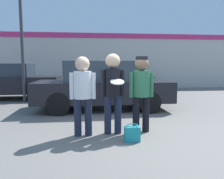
# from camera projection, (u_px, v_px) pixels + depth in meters

# --- Properties ---
(ground_plane) EXTENTS (56.00, 56.00, 0.00)m
(ground_plane) POSITION_uv_depth(u_px,v_px,m) (124.00, 133.00, 4.75)
(ground_plane) COLOR #66635E
(storefront_building) EXTENTS (24.00, 0.22, 3.39)m
(storefront_building) POSITION_uv_depth(u_px,v_px,m) (100.00, 61.00, 13.44)
(storefront_building) COLOR beige
(storefront_building) RESTS_ON ground
(person_left) EXTENTS (0.53, 0.36, 1.65)m
(person_left) POSITION_uv_depth(u_px,v_px,m) (83.00, 89.00, 4.48)
(person_left) COLOR #1E2338
(person_left) RESTS_ON ground
(person_middle_with_frisbee) EXTENTS (0.49, 0.54, 1.71)m
(person_middle_with_frisbee) POSITION_uv_depth(u_px,v_px,m) (113.00, 87.00, 4.60)
(person_middle_with_frisbee) COLOR #1E2338
(person_middle_with_frisbee) RESTS_ON ground
(person_right) EXTENTS (0.53, 0.36, 1.66)m
(person_right) POSITION_uv_depth(u_px,v_px,m) (141.00, 87.00, 4.74)
(person_right) COLOR black
(person_right) RESTS_ON ground
(parked_car_near) EXTENTS (4.39, 1.88, 1.60)m
(parked_car_near) POSITION_uv_depth(u_px,v_px,m) (102.00, 85.00, 7.28)
(parked_car_near) COLOR black
(parked_car_near) RESTS_ON ground
(parked_car_far) EXTENTS (4.54, 1.85, 1.53)m
(parked_car_far) POSITION_uv_depth(u_px,v_px,m) (5.00, 81.00, 9.50)
(parked_car_far) COLOR black
(parked_car_far) RESTS_ON ground
(street_lamp) EXTENTS (1.25, 0.35, 5.45)m
(street_lamp) POSITION_uv_depth(u_px,v_px,m) (27.00, 15.00, 8.36)
(street_lamp) COLOR #38383D
(street_lamp) RESTS_ON ground
(shrub) EXTENTS (1.13, 1.13, 1.13)m
(shrub) POSITION_uv_depth(u_px,v_px,m) (146.00, 80.00, 13.13)
(shrub) COLOR #387A3D
(shrub) RESTS_ON ground
(handbag) EXTENTS (0.30, 0.23, 0.33)m
(handbag) POSITION_uv_depth(u_px,v_px,m) (132.00, 133.00, 4.21)
(handbag) COLOR teal
(handbag) RESTS_ON ground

